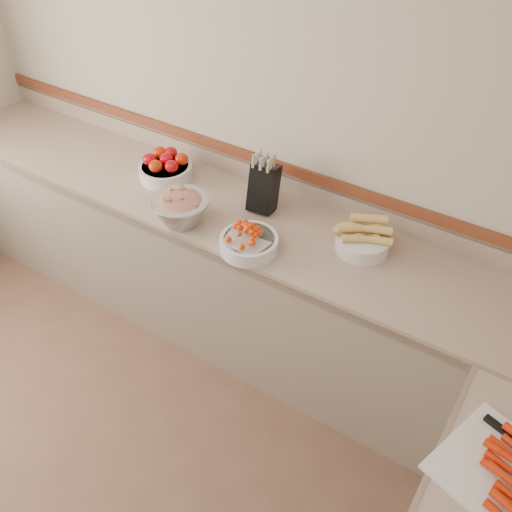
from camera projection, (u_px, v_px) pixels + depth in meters
The scene contains 7 objects.
back_wall at pixel (267, 118), 2.92m from camera, with size 4.00×4.00×0.00m, color #BBAF9A.
counter_back at pixel (235, 275), 3.27m from camera, with size 4.00×0.65×1.08m.
knife_block at pixel (264, 187), 2.93m from camera, with size 0.15×0.18×0.33m.
tomato_bowl at pixel (165, 168), 3.19m from camera, with size 0.30×0.30×0.15m.
cherry_tomato_bowl at pixel (249, 241), 2.72m from camera, with size 0.28×0.28×0.15m.
corn_bowl at pixel (363, 239), 2.71m from camera, with size 0.29×0.26×0.19m.
rhubarb_bowl at pixel (181, 208), 2.86m from camera, with size 0.29×0.29×0.17m.
Camera 1 is at (1.39, -0.28, 2.67)m, focal length 40.00 mm.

